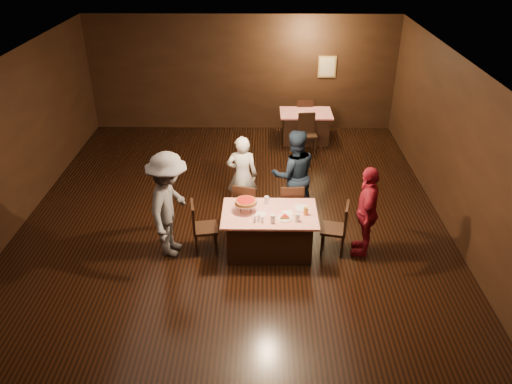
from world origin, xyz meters
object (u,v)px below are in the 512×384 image
(main_table, at_px, (269,232))
(glass_amber, at_px, (306,211))
(chair_far_right, at_px, (291,205))
(diner_navy_hoodie, at_px, (294,175))
(chair_end_left, at_px, (205,227))
(glass_front_left, at_px, (273,219))
(chair_end_right, at_px, (334,228))
(chair_back_far, at_px, (304,115))
(diner_grey_knit, at_px, (169,205))
(back_table, at_px, (305,127))
(glass_back, at_px, (267,200))
(plate_empty, at_px, (302,208))
(chair_far_left, at_px, (247,205))
(diner_white_jacket, at_px, (242,176))
(diner_red_shirt, at_px, (367,211))
(pizza_stand, at_px, (246,202))
(glass_front_right, at_px, (297,217))
(chair_back_near, at_px, (308,134))

(main_table, bearing_deg, glass_amber, -4.76)
(chair_far_right, distance_m, diner_navy_hoodie, 0.59)
(chair_end_left, xyz_separation_m, glass_front_left, (1.15, -0.30, 0.37))
(chair_end_right, height_order, chair_back_far, same)
(main_table, height_order, diner_grey_knit, diner_grey_knit)
(back_table, distance_m, chair_end_left, 5.27)
(glass_back, bearing_deg, plate_empty, -14.04)
(plate_empty, bearing_deg, chair_far_left, 147.72)
(main_table, xyz_separation_m, diner_white_jacket, (-0.51, 1.29, 0.42))
(diner_red_shirt, bearing_deg, chair_back_far, -160.56)
(plate_empty, bearing_deg, pizza_stand, -173.99)
(chair_far_left, bearing_deg, pizza_stand, 104.25)
(chair_far_right, xyz_separation_m, pizza_stand, (-0.80, -0.70, 0.48))
(diner_white_jacket, bearing_deg, main_table, 112.04)
(chair_end_left, xyz_separation_m, chair_end_right, (2.20, 0.00, 0.00))
(back_table, bearing_deg, glass_front_right, -95.81)
(chair_end_right, bearing_deg, glass_front_left, -61.01)
(glass_front_right, bearing_deg, chair_end_right, 21.04)
(chair_end_left, bearing_deg, diner_white_jacket, -34.76)
(plate_empty, relative_size, glass_back, 1.79)
(chair_end_right, relative_size, chair_back_near, 1.00)
(diner_navy_hoodie, distance_m, glass_front_right, 1.42)
(chair_back_far, distance_m, glass_amber, 5.52)
(chair_back_far, bearing_deg, glass_amber, 85.02)
(diner_grey_knit, height_order, glass_amber, diner_grey_knit)
(glass_front_left, bearing_deg, chair_far_right, 71.57)
(diner_navy_hoodie, bearing_deg, diner_red_shirt, 124.48)
(chair_far_left, xyz_separation_m, chair_end_right, (1.50, -0.75, 0.00))
(chair_far_left, distance_m, glass_amber, 1.33)
(chair_end_left, xyz_separation_m, diner_white_jacket, (0.59, 1.29, 0.33))
(back_table, distance_m, chair_far_right, 4.13)
(diner_white_jacket, xyz_separation_m, diner_red_shirt, (2.13, -1.29, 0.01))
(chair_far_left, height_order, glass_front_left, chair_far_left)
(chair_far_right, xyz_separation_m, diner_white_jacket, (-0.91, 0.54, 0.33))
(diner_red_shirt, bearing_deg, glass_front_right, -65.40)
(chair_end_right, bearing_deg, glass_front_right, -55.92)
(chair_far_left, relative_size, chair_far_right, 1.00)
(diner_white_jacket, relative_size, diner_red_shirt, 0.98)
(chair_back_far, bearing_deg, back_table, 88.85)
(chair_end_right, xyz_separation_m, pizza_stand, (-1.50, 0.05, 0.48))
(diner_white_jacket, bearing_deg, glass_amber, 130.14)
(glass_front_right, bearing_deg, pizza_stand, 160.56)
(main_table, distance_m, chair_back_far, 5.53)
(chair_far_left, relative_size, pizza_stand, 2.50)
(main_table, bearing_deg, glass_front_left, -80.54)
(diner_navy_hoodie, height_order, glass_front_right, diner_navy_hoodie)
(chair_back_far, bearing_deg, chair_end_left, 68.04)
(glass_front_right, bearing_deg, chair_back_far, 84.80)
(back_table, bearing_deg, pizza_stand, -105.94)
(glass_front_left, height_order, glass_amber, same)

